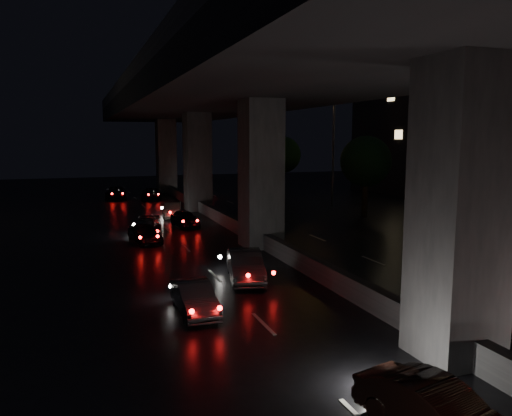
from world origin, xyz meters
TOP-DOWN VIEW (x-y plane):
  - ground at (0.00, 0.00)m, footprint 120.00×120.00m
  - viaduct at (0.00, 5.00)m, footprint 12.00×80.00m
  - median_barrier at (0.00, 5.00)m, footprint 0.45×70.00m
  - building_right_far at (27.00, 20.00)m, footprint 12.00×22.00m
  - tree_c at (11.00, 12.00)m, footprint 3.80×3.80m
  - tree_d at (11.00, 28.00)m, footprint 3.80×3.80m
  - streetlight_far at (10.97, 18.00)m, footprint 2.52×0.44m
  - car_1 at (-2.98, -12.95)m, footprint 2.02×3.70m
  - car_4 at (-5.86, -4.24)m, footprint 1.15×3.26m
  - car_5 at (-2.95, -1.07)m, footprint 2.12×4.00m
  - car_6 at (-5.92, 8.03)m, footprint 1.87×3.44m
  - car_7 at (-5.68, 9.62)m, footprint 2.47×4.06m
  - car_8 at (-2.70, 12.41)m, footprint 1.67×3.39m
  - car_9 at (-2.77, 16.63)m, footprint 1.93×3.56m
  - car_10 at (-2.64, 28.73)m, footprint 2.54×4.26m
  - car_11 at (-5.83, 30.34)m, footprint 2.33×4.44m
  - car_12 at (2.60, 29.35)m, footprint 1.68×3.28m

SIDE VIEW (x-z plane):
  - ground at x=0.00m, z-range 0.00..0.00m
  - median_barrier at x=0.00m, z-range 0.00..0.85m
  - car_12 at x=2.60m, z-range 0.00..1.07m
  - car_4 at x=-5.86m, z-range 0.00..1.07m
  - car_7 at x=-5.68m, z-range 0.00..1.10m
  - car_10 at x=-2.64m, z-range 0.00..1.11m
  - car_6 at x=-5.92m, z-range 0.00..1.11m
  - car_8 at x=-2.70m, z-range 0.00..1.11m
  - car_9 at x=-2.77m, z-range 0.00..1.11m
  - car_1 at x=-2.98m, z-range 0.00..1.16m
  - car_11 at x=-5.83m, z-range 0.00..1.19m
  - car_5 at x=-2.95m, z-range 0.00..1.25m
  - tree_c at x=11.00m, z-range 1.13..7.26m
  - tree_d at x=11.00m, z-range 1.13..7.26m
  - streetlight_far at x=10.97m, z-range 1.16..10.16m
  - building_right_far at x=27.00m, z-range 0.00..15.00m
  - viaduct at x=0.00m, z-range 3.09..13.59m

